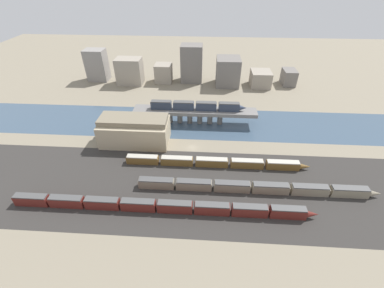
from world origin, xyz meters
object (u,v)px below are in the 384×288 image
(train_on_bridge, at_px, (197,106))
(train_yard_far, at_px, (216,162))
(train_yard_near, at_px, (160,206))
(warehouse_building, at_px, (135,130))
(train_yard_mid, at_px, (255,187))

(train_on_bridge, relative_size, train_yard_far, 0.64)
(train_yard_near, height_order, warehouse_building, warehouse_building)
(train_on_bridge, relative_size, train_yard_mid, 0.55)
(warehouse_building, bearing_deg, train_yard_far, -22.60)
(train_yard_far, bearing_deg, train_yard_near, -127.69)
(train_yard_far, relative_size, warehouse_building, 2.45)
(train_yard_far, bearing_deg, train_yard_mid, -43.61)
(warehouse_building, bearing_deg, train_on_bridge, 34.10)
(train_yard_mid, relative_size, warehouse_building, 2.85)
(train_on_bridge, bearing_deg, train_yard_near, -99.42)
(train_on_bridge, relative_size, warehouse_building, 1.56)
(train_on_bridge, bearing_deg, warehouse_building, -145.90)
(train_yard_near, bearing_deg, train_on_bridge, 80.58)
(train_yard_mid, bearing_deg, train_on_bridge, 116.25)
(train_yard_mid, xyz_separation_m, train_yard_far, (-13.59, 12.94, -0.13))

